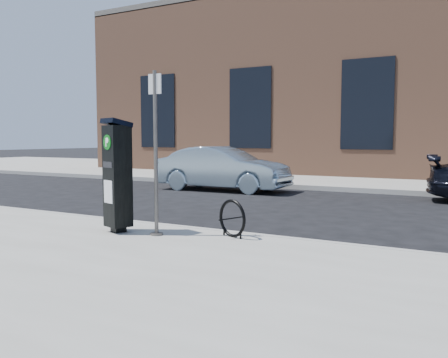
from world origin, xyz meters
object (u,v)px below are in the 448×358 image
Objects in this scene: sign_pole at (156,154)px; car_silver at (223,169)px; bike_rack at (232,218)px; parking_kiosk at (117,174)px.

car_silver is (-2.89, 7.35, -0.72)m from sign_pole.
bike_rack is (1.12, 0.44, -0.98)m from sign_pole.
bike_rack is at bearing 36.55° from parking_kiosk.
sign_pole is (0.69, 0.11, 0.33)m from parking_kiosk.
parking_kiosk is 2.01m from bike_rack.
parking_kiosk is at bearing -142.22° from bike_rack.
car_silver is at bearing 126.18° from parking_kiosk.
bike_rack is at bearing -151.67° from car_silver.
sign_pole reaches higher than bike_rack.
sign_pole reaches higher than parking_kiosk.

